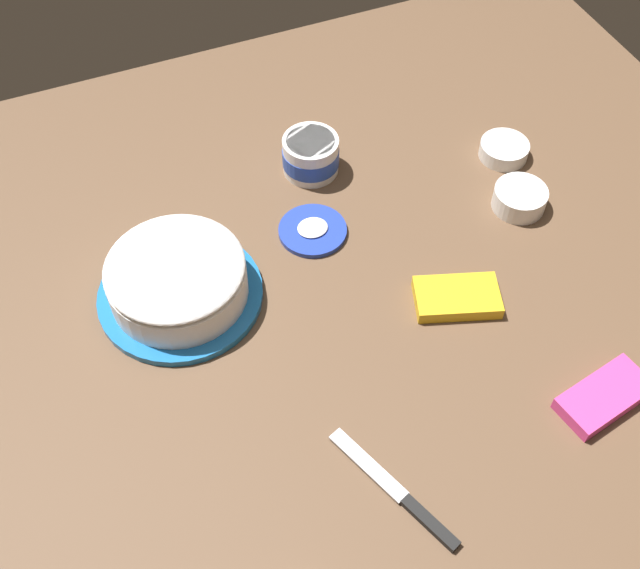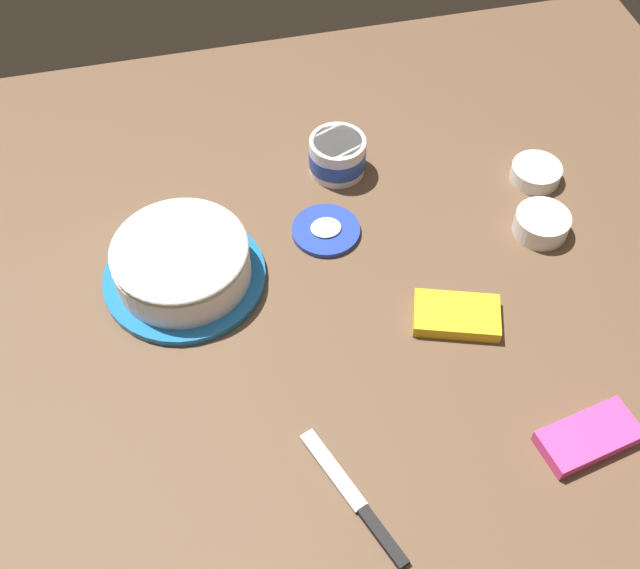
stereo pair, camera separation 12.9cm
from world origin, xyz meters
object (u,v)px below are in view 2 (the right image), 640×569
(spreading_knife, at_px, (362,508))
(candy_box_upper, at_px, (589,437))
(sprinkle_bowl_green, at_px, (542,224))
(candy_box_lower, at_px, (457,316))
(frosting_tub, at_px, (337,155))
(frosted_cake, at_px, (182,262))
(sprinkle_bowl_rainbow, at_px, (536,172))
(frosting_tub_lid, at_px, (326,230))

(spreading_knife, xyz_separation_m, candy_box_upper, (0.35, 0.03, 0.01))
(sprinkle_bowl_green, relative_size, candy_box_lower, 0.70)
(spreading_knife, height_order, candy_box_upper, candy_box_upper)
(frosting_tub, xyz_separation_m, spreading_knife, (-0.13, -0.66, -0.03))
(frosted_cake, bearing_deg, candy_box_upper, -39.24)
(sprinkle_bowl_rainbow, bearing_deg, candy_box_upper, -104.74)
(spreading_knife, relative_size, candy_box_lower, 1.63)
(frosting_tub_lid, height_order, spreading_knife, frosting_tub_lid)
(spreading_knife, bearing_deg, frosting_tub_lid, 81.90)
(candy_box_lower, bearing_deg, candy_box_upper, -46.62)
(frosting_tub_lid, height_order, candy_box_upper, candy_box_upper)
(frosted_cake, relative_size, sprinkle_bowl_rainbow, 2.94)
(spreading_knife, bearing_deg, frosted_cake, 111.86)
(sprinkle_bowl_green, bearing_deg, spreading_knife, -136.27)
(sprinkle_bowl_green, distance_m, candy_box_upper, 0.41)
(candy_box_lower, relative_size, candy_box_upper, 0.95)
(sprinkle_bowl_rainbow, xyz_separation_m, sprinkle_bowl_green, (-0.04, -0.13, 0.00))
(frosting_tub, xyz_separation_m, candy_box_upper, (0.22, -0.64, -0.03))
(frosted_cake, distance_m, candy_box_lower, 0.46)
(candy_box_lower, bearing_deg, frosted_cake, 174.90)
(frosted_cake, relative_size, sprinkle_bowl_green, 2.84)
(frosted_cake, height_order, frosting_tub_lid, frosted_cake)
(frosted_cake, relative_size, spreading_knife, 1.21)
(candy_box_upper, bearing_deg, frosting_tub_lid, 108.92)
(frosting_tub, height_order, sprinkle_bowl_green, frosting_tub)
(frosted_cake, height_order, sprinkle_bowl_green, frosted_cake)
(sprinkle_bowl_rainbow, distance_m, candy_box_upper, 0.54)
(sprinkle_bowl_rainbow, distance_m, sprinkle_bowl_green, 0.13)
(frosted_cake, bearing_deg, spreading_knife, -68.14)
(sprinkle_bowl_rainbow, relative_size, candy_box_lower, 0.67)
(frosting_tub, relative_size, frosting_tub_lid, 0.88)
(candy_box_lower, distance_m, candy_box_upper, 0.28)
(spreading_knife, xyz_separation_m, sprinkle_bowl_green, (0.44, 0.43, 0.01))
(frosting_tub, distance_m, spreading_knife, 0.67)
(frosting_tub, distance_m, sprinkle_bowl_green, 0.39)
(frosted_cake, bearing_deg, sprinkle_bowl_rainbow, 7.56)
(frosting_tub, xyz_separation_m, frosting_tub_lid, (-0.06, -0.15, -0.03))
(frosting_tub_lid, relative_size, sprinkle_bowl_green, 1.26)
(frosted_cake, xyz_separation_m, frosting_tub, (0.32, 0.20, -0.01))
(spreading_knife, height_order, sprinkle_bowl_green, sprinkle_bowl_green)
(frosted_cake, relative_size, frosting_tub_lid, 2.25)
(frosting_tub, bearing_deg, sprinkle_bowl_rainbow, -16.95)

